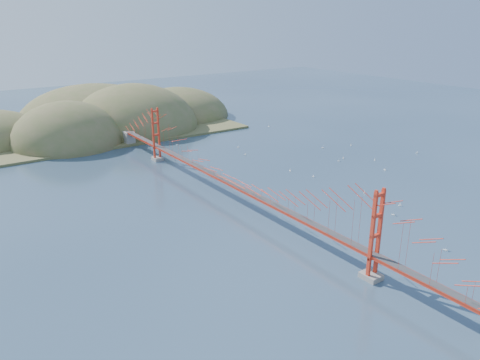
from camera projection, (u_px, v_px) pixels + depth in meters
ground at (233, 202)px, 80.32m from camera, size 320.00×320.00×0.00m
bridge at (233, 163)px, 78.12m from camera, size 2.20×94.40×12.00m
far_headlands at (107, 127)px, 134.53m from camera, size 84.00×58.00×25.00m
sailboat_10 at (446, 249)px, 63.85m from camera, size 0.68×0.68×0.74m
sailboat_9 at (375, 160)px, 103.41m from camera, size 0.54×0.54×0.58m
sailboat_7 at (238, 147)px, 113.35m from camera, size 0.52×0.50×0.59m
sailboat_15 at (269, 126)px, 134.66m from camera, size 0.52×0.62×0.72m
sailboat_2 at (364, 193)px, 84.35m from camera, size 0.49×0.39×0.58m
sailboat_12 at (177, 144)px, 115.63m from camera, size 0.51×0.51×0.56m
sailboat_3 at (245, 154)px, 107.43m from camera, size 0.60×0.60×0.67m
sailboat_1 at (339, 161)px, 102.73m from camera, size 0.57×0.57×0.63m
sailboat_11 at (417, 153)px, 108.70m from camera, size 0.56×0.56×0.59m
sailboat_16 at (313, 176)px, 92.76m from camera, size 0.52×0.50×0.58m
sailboat_4 at (343, 158)px, 104.64m from camera, size 0.69×0.69×0.72m
sailboat_8 at (351, 145)px, 115.10m from camera, size 0.65×0.65×0.68m
sailboat_5 at (385, 169)px, 96.93m from camera, size 0.51×0.58×0.66m
sailboat_0 at (393, 214)px, 75.06m from camera, size 0.65×0.65×0.74m
sailboat_6 at (400, 205)px, 78.81m from camera, size 0.60×0.60×0.63m
sailboat_14 at (290, 170)px, 96.23m from camera, size 0.63×0.63×0.68m
sailboat_extra_0 at (323, 148)px, 112.82m from camera, size 0.69×0.69×0.72m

